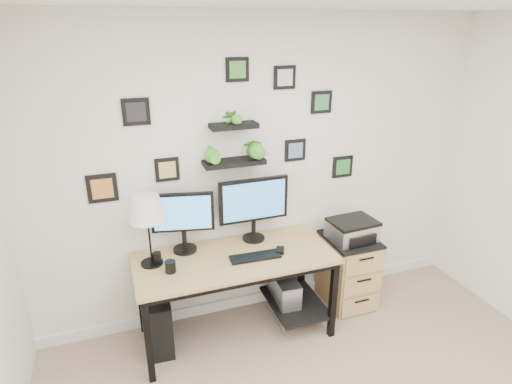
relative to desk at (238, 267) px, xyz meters
name	(u,v)px	position (x,y,z in m)	size (l,w,h in m)	color
room	(264,296)	(0.36, 0.32, -0.58)	(4.00, 4.00, 4.00)	tan
desk	(238,267)	(0.00, 0.00, 0.00)	(1.60, 0.70, 0.75)	tan
monitor_left	(183,218)	(-0.40, 0.19, 0.42)	(0.50, 0.23, 0.51)	black
monitor_right	(254,204)	(0.20, 0.19, 0.46)	(0.60, 0.19, 0.56)	black
keyboard	(255,257)	(0.11, -0.11, 0.13)	(0.41, 0.13, 0.02)	black
mouse	(280,250)	(0.33, -0.09, 0.14)	(0.06, 0.10, 0.03)	black
table_lamp	(147,210)	(-0.68, 0.07, 0.58)	(0.28, 0.28, 0.57)	black
mug	(170,267)	(-0.56, -0.09, 0.17)	(0.08, 0.08, 0.09)	black
pen_cup	(157,258)	(-0.63, 0.08, 0.17)	(0.07, 0.07, 0.09)	black
pc_tower_black	(158,320)	(-0.68, 0.05, -0.39)	(0.21, 0.47, 0.47)	black
pc_tower_grey	(284,297)	(0.44, 0.04, -0.42)	(0.21, 0.42, 0.41)	gray
file_cabinet	(348,270)	(1.09, 0.06, -0.29)	(0.43, 0.53, 0.67)	tan
printer	(353,230)	(1.10, 0.04, 0.14)	(0.42, 0.35, 0.18)	silver
wall_decor	(235,138)	(0.07, 0.26, 1.02)	(2.29, 0.18, 1.08)	black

